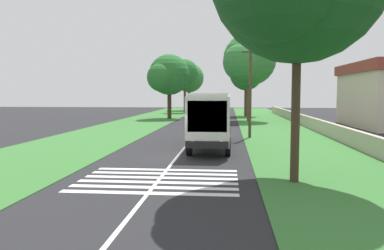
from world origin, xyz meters
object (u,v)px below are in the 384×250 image
Objects in this scene: roadside_tree_left_0 at (168,76)px; roadside_tree_left_2 at (188,79)px; coach_bus at (211,116)px; trailing_car_2 at (200,112)px; trailing_car_0 at (216,120)px; trailing_car_1 at (194,115)px; roadside_tree_right_1 at (248,61)px; roadside_tree_right_2 at (245,75)px; roadside_tree_left_1 at (184,73)px; utility_pole at (250,90)px.

roadside_tree_left_2 reaches higher than roadside_tree_left_0.
trailing_car_2 is at bearing 5.41° from coach_bus.
trailing_car_0 is 10.54m from trailing_car_1.
roadside_tree_right_2 is at bearing -0.87° from roadside_tree_right_1.
roadside_tree_left_1 is 1.00× the size of roadside_tree_left_2.
roadside_tree_right_1 is at bearing -160.43° from roadside_tree_left_2.
trailing_car_1 is 0.42× the size of roadside_tree_left_2.
roadside_tree_right_1 reaches higher than utility_pole.
roadside_tree_left_2 is (29.45, 3.77, 6.18)m from trailing_car_1.
coach_bus reaches higher than trailing_car_2.
roadside_tree_right_2 is at bearing -150.69° from roadside_tree_left_2.
roadside_tree_left_0 is 27.40m from roadside_tree_left_2.
trailing_car_0 is 1.00× the size of trailing_car_2.
roadside_tree_left_2 is at bearing 1.56° from roadside_tree_left_1.
roadside_tree_left_0 is 0.92× the size of roadside_tree_left_2.
roadside_tree_right_1 is at bearing -153.49° from roadside_tree_left_1.
coach_bus is 1.10× the size of roadside_tree_left_1.
roadside_tree_left_0 is (29.27, 7.52, 4.05)m from coach_bus.
roadside_tree_left_1 is at bearing 9.99° from trailing_car_1.
roadside_tree_left_2 is 0.87× the size of roadside_tree_right_1.
roadside_tree_left_0 reaches higher than trailing_car_2.
coach_bus is at bearing 171.78° from roadside_tree_right_1.
coach_bus is at bearing -172.52° from roadside_tree_left_2.
coach_bus is 1.20× the size of roadside_tree_right_2.
roadside_tree_right_1 reaches higher than trailing_car_2.
trailing_car_0 is 19.74m from trailing_car_2.
trailing_car_2 is at bearing 88.82° from roadside_tree_right_2.
roadside_tree_right_1 is 11.25m from roadside_tree_right_2.
roadside_tree_left_1 is at bearing 19.55° from trailing_car_2.
trailing_car_0 is 40.55m from roadside_tree_left_2.
roadside_tree_right_1 is at bearing -147.73° from trailing_car_2.
utility_pole is at bearing -168.31° from trailing_car_2.
utility_pole is at bearing -164.46° from trailing_car_0.
trailing_car_1 is 22.81m from utility_pole.
roadside_tree_right_1 is (-1.81, -7.34, 7.32)m from trailing_car_1.
trailing_car_1 is 30.33m from roadside_tree_left_2.
roadside_tree_right_2 reaches higher than roadside_tree_left_0.
trailing_car_1 is at bearing -170.01° from roadside_tree_left_1.
roadside_tree_left_2 is 1.09× the size of roadside_tree_right_2.
roadside_tree_right_1 reaches higher than roadside_tree_left_1.
trailing_car_2 is 0.56× the size of utility_pole.
roadside_tree_left_2 is at bearing -0.16° from roadside_tree_left_0.
trailing_car_2 is 0.46× the size of roadside_tree_right_2.
roadside_tree_left_0 is 0.80× the size of roadside_tree_right_1.
roadside_tree_right_2 is (11.16, -0.17, -1.39)m from roadside_tree_right_1.
roadside_tree_left_1 is (29.93, 6.92, 6.87)m from trailing_car_0.
trailing_car_2 is at bearing 9.34° from trailing_car_0.
utility_pole is (-41.51, -10.14, -3.52)m from roadside_tree_left_1.
trailing_car_0 is 1.00× the size of trailing_car_1.
trailing_car_0 is 0.46× the size of roadside_tree_left_0.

